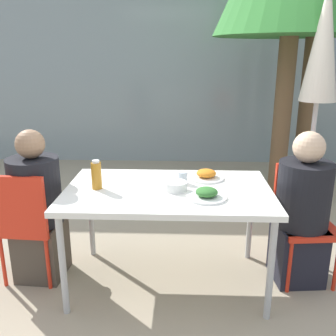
{
  "coord_description": "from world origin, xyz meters",
  "views": [
    {
      "loc": [
        0.1,
        -2.44,
        1.65
      ],
      "look_at": [
        0.0,
        0.0,
        0.89
      ],
      "focal_mm": 40.0,
      "sensor_mm": 36.0,
      "label": 1
    }
  ],
  "objects_px": {
    "closed_umbrella": "(322,54)",
    "bottle": "(96,175)",
    "chair_left": "(26,219)",
    "person_right": "(301,214)",
    "chair_right": "(303,213)",
    "salad_bowl": "(176,186)",
    "person_left": "(38,211)",
    "drinking_cup": "(183,178)"
  },
  "relations": [
    {
      "from": "closed_umbrella",
      "to": "bottle",
      "type": "relative_size",
      "value": 11.12
    },
    {
      "from": "chair_left",
      "to": "closed_umbrella",
      "type": "distance_m",
      "value": 2.8
    },
    {
      "from": "chair_left",
      "to": "person_right",
      "type": "xyz_separation_m",
      "value": [
        1.99,
        0.11,
        0.03
      ]
    },
    {
      "from": "chair_right",
      "to": "closed_umbrella",
      "type": "relative_size",
      "value": 0.38
    },
    {
      "from": "person_right",
      "to": "bottle",
      "type": "relative_size",
      "value": 5.56
    },
    {
      "from": "chair_right",
      "to": "closed_umbrella",
      "type": "xyz_separation_m",
      "value": [
        0.3,
        0.85,
        1.14
      ]
    },
    {
      "from": "chair_left",
      "to": "chair_right",
      "type": "height_order",
      "value": "same"
    },
    {
      "from": "chair_right",
      "to": "salad_bowl",
      "type": "bearing_deg",
      "value": 6.74
    },
    {
      "from": "chair_right",
      "to": "closed_umbrella",
      "type": "bearing_deg",
      "value": -114.53
    },
    {
      "from": "bottle",
      "to": "salad_bowl",
      "type": "relative_size",
      "value": 1.29
    },
    {
      "from": "closed_umbrella",
      "to": "person_left",
      "type": "bearing_deg",
      "value": -156.94
    },
    {
      "from": "person_left",
      "to": "salad_bowl",
      "type": "relative_size",
      "value": 7.19
    },
    {
      "from": "chair_right",
      "to": "bottle",
      "type": "xyz_separation_m",
      "value": [
        -1.5,
        -0.19,
        0.34
      ]
    },
    {
      "from": "person_left",
      "to": "bottle",
      "type": "xyz_separation_m",
      "value": [
        0.47,
        -0.08,
        0.31
      ]
    },
    {
      "from": "person_left",
      "to": "salad_bowl",
      "type": "bearing_deg",
      "value": -1.48
    },
    {
      "from": "bottle",
      "to": "closed_umbrella",
      "type": "bearing_deg",
      "value": 30.11
    },
    {
      "from": "chair_right",
      "to": "salad_bowl",
      "type": "distance_m",
      "value": 1.01
    },
    {
      "from": "person_left",
      "to": "drinking_cup",
      "type": "relative_size",
      "value": 13.32
    },
    {
      "from": "chair_left",
      "to": "person_right",
      "type": "relative_size",
      "value": 0.76
    },
    {
      "from": "person_right",
      "to": "salad_bowl",
      "type": "distance_m",
      "value": 0.95
    },
    {
      "from": "person_right",
      "to": "drinking_cup",
      "type": "relative_size",
      "value": 13.29
    },
    {
      "from": "person_left",
      "to": "chair_left",
      "type": "bearing_deg",
      "value": -121.9
    },
    {
      "from": "chair_left",
      "to": "salad_bowl",
      "type": "bearing_deg",
      "value": 2.88
    },
    {
      "from": "closed_umbrella",
      "to": "salad_bowl",
      "type": "height_order",
      "value": "closed_umbrella"
    },
    {
      "from": "person_left",
      "to": "bottle",
      "type": "bearing_deg",
      "value": -5.71
    },
    {
      "from": "chair_left",
      "to": "person_right",
      "type": "bearing_deg",
      "value": 6.54
    },
    {
      "from": "person_right",
      "to": "chair_right",
      "type": "bearing_deg",
      "value": -121.9
    },
    {
      "from": "chair_left",
      "to": "drinking_cup",
      "type": "height_order",
      "value": "chair_left"
    },
    {
      "from": "drinking_cup",
      "to": "chair_right",
      "type": "bearing_deg",
      "value": 3.69
    },
    {
      "from": "person_right",
      "to": "closed_umbrella",
      "type": "distance_m",
      "value": 1.5
    },
    {
      "from": "drinking_cup",
      "to": "salad_bowl",
      "type": "height_order",
      "value": "drinking_cup"
    },
    {
      "from": "chair_right",
      "to": "drinking_cup",
      "type": "xyz_separation_m",
      "value": [
        -0.91,
        -0.06,
        0.29
      ]
    },
    {
      "from": "person_right",
      "to": "drinking_cup",
      "type": "xyz_separation_m",
      "value": [
        -0.86,
        0.03,
        0.26
      ]
    },
    {
      "from": "person_left",
      "to": "person_right",
      "type": "distance_m",
      "value": 1.93
    },
    {
      "from": "closed_umbrella",
      "to": "drinking_cup",
      "type": "xyz_separation_m",
      "value": [
        -1.21,
        -0.91,
        -0.85
      ]
    },
    {
      "from": "chair_left",
      "to": "closed_umbrella",
      "type": "bearing_deg",
      "value": 27.63
    },
    {
      "from": "person_right",
      "to": "drinking_cup",
      "type": "height_order",
      "value": "person_right"
    },
    {
      "from": "person_left",
      "to": "bottle",
      "type": "height_order",
      "value": "person_left"
    },
    {
      "from": "closed_umbrella",
      "to": "chair_right",
      "type": "bearing_deg",
      "value": -109.31
    },
    {
      "from": "person_left",
      "to": "chair_right",
      "type": "height_order",
      "value": "person_left"
    },
    {
      "from": "bottle",
      "to": "salad_bowl",
      "type": "bearing_deg",
      "value": -1.22
    },
    {
      "from": "person_left",
      "to": "bottle",
      "type": "distance_m",
      "value": 0.57
    }
  ]
}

